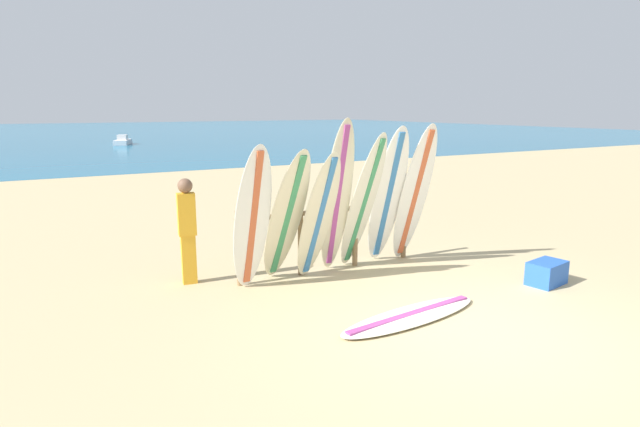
# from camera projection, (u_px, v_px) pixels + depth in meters

# --- Properties ---
(ground_plane) EXTENTS (120.00, 120.00, 0.00)m
(ground_plane) POSITION_uv_depth(u_px,v_px,m) (476.00, 331.00, 6.33)
(ground_plane) COLOR tan
(ocean_water) EXTENTS (120.00, 80.00, 0.01)m
(ocean_water) POSITION_uv_depth(u_px,v_px,m) (81.00, 133.00, 56.12)
(ocean_water) COLOR #196B93
(ocean_water) RESTS_ON ground
(surfboard_rack) EXTENTS (3.24, 0.09, 1.17)m
(surfboard_rack) POSITION_uv_depth(u_px,v_px,m) (329.00, 227.00, 8.55)
(surfboard_rack) COLOR olive
(surfboard_rack) RESTS_ON ground
(surfboard_leaning_far_left) EXTENTS (0.66, 0.71, 2.21)m
(surfboard_leaning_far_left) POSITION_uv_depth(u_px,v_px,m) (252.00, 219.00, 7.46)
(surfboard_leaning_far_left) COLOR white
(surfboard_leaning_far_left) RESTS_ON ground
(surfboard_leaning_left) EXTENTS (0.70, 1.12, 2.14)m
(surfboard_leaning_left) POSITION_uv_depth(u_px,v_px,m) (287.00, 217.00, 7.78)
(surfboard_leaning_left) COLOR beige
(surfboard_leaning_left) RESTS_ON ground
(surfboard_leaning_center_left) EXTENTS (0.72, 0.93, 2.08)m
(surfboard_leaning_center_left) POSITION_uv_depth(u_px,v_px,m) (318.00, 217.00, 7.91)
(surfboard_leaning_center_left) COLOR beige
(surfboard_leaning_center_left) RESTS_ON ground
(surfboard_leaning_center) EXTENTS (0.56, 0.86, 2.55)m
(surfboard_leaning_center) POSITION_uv_depth(u_px,v_px,m) (337.00, 198.00, 8.23)
(surfboard_leaning_center) COLOR beige
(surfboard_leaning_center) RESTS_ON ground
(surfboard_leaning_center_right) EXTENTS (0.67, 1.04, 2.33)m
(surfboard_leaning_center_right) POSITION_uv_depth(u_px,v_px,m) (363.00, 202.00, 8.44)
(surfboard_leaning_center_right) COLOR silver
(surfboard_leaning_center_right) RESTS_ON ground
(surfboard_leaning_right) EXTENTS (0.69, 1.04, 2.42)m
(surfboard_leaning_right) POSITION_uv_depth(u_px,v_px,m) (388.00, 197.00, 8.69)
(surfboard_leaning_right) COLOR white
(surfboard_leaning_right) RESTS_ON ground
(surfboard_leaning_far_right) EXTENTS (0.60, 0.95, 2.45)m
(surfboard_leaning_far_right) POSITION_uv_depth(u_px,v_px,m) (414.00, 194.00, 8.83)
(surfboard_leaning_far_right) COLOR white
(surfboard_leaning_far_right) RESTS_ON ground
(surfboard_lying_on_sand) EXTENTS (2.32, 0.82, 0.08)m
(surfboard_lying_on_sand) POSITION_uv_depth(u_px,v_px,m) (411.00, 316.00, 6.69)
(surfboard_lying_on_sand) COLOR silver
(surfboard_lying_on_sand) RESTS_ON ground
(beachgoer_standing) EXTENTS (0.28, 0.22, 1.64)m
(beachgoer_standing) POSITION_uv_depth(u_px,v_px,m) (187.00, 226.00, 7.87)
(beachgoer_standing) COLOR gold
(beachgoer_standing) RESTS_ON ground
(small_boat_offshore) EXTENTS (1.70, 2.85, 0.71)m
(small_boat_offshore) POSITION_uv_depth(u_px,v_px,m) (123.00, 141.00, 38.15)
(small_boat_offshore) COLOR silver
(small_boat_offshore) RESTS_ON ocean_water
(cooler_box) EXTENTS (0.66, 0.50, 0.36)m
(cooler_box) POSITION_uv_depth(u_px,v_px,m) (547.00, 273.00, 7.97)
(cooler_box) COLOR blue
(cooler_box) RESTS_ON ground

